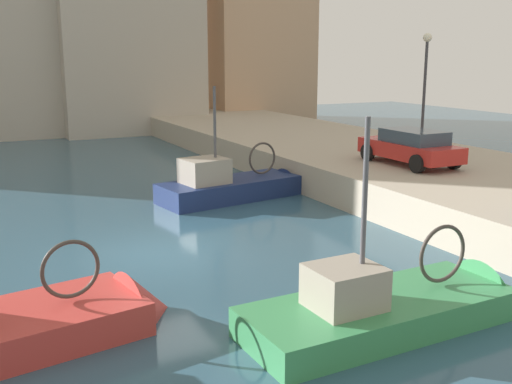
{
  "coord_description": "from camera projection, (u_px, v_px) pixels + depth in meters",
  "views": [
    {
      "loc": [
        -4.61,
        -15.06,
        5.19
      ],
      "look_at": [
        3.28,
        0.72,
        1.2
      ],
      "focal_mm": 42.83,
      "sensor_mm": 36.0,
      "label": 1
    }
  ],
  "objects": [
    {
      "name": "fishing_boat_navy",
      "position": [
        237.0,
        194.0,
        22.53
      ],
      "size": [
        6.25,
        2.73,
        4.96
      ],
      "color": "navy",
      "rests_on": "ground"
    },
    {
      "name": "quay_streetlamp",
      "position": [
        425.0,
        73.0,
        25.0
      ],
      "size": [
        0.36,
        0.36,
        4.83
      ],
      "color": "#38383D",
      "rests_on": "quay_wall"
    },
    {
      "name": "waterfront_building_west_mid",
      "position": [
        249.0,
        23.0,
        47.07
      ],
      "size": [
        8.0,
        8.15,
        15.1
      ],
      "color": "tan",
      "rests_on": "ground"
    },
    {
      "name": "parked_car_red",
      "position": [
        411.0,
        147.0,
        22.37
      ],
      "size": [
        1.89,
        4.12,
        1.31
      ],
      "color": "red",
      "rests_on": "quay_wall"
    },
    {
      "name": "fishing_boat_red",
      "position": [
        14.0,
        341.0,
        11.01
      ],
      "size": [
        6.48,
        3.0,
        4.3
      ],
      "color": "#BC3833",
      "rests_on": "ground"
    },
    {
      "name": "waterfront_building_east_mid",
      "position": [
        7.0,
        14.0,
        39.28
      ],
      "size": [
        9.27,
        8.2,
        15.34
      ],
      "color": "#B2A899",
      "rests_on": "ground"
    },
    {
      "name": "fishing_boat_green",
      "position": [
        398.0,
        318.0,
        12.06
      ],
      "size": [
        6.37,
        2.34,
        5.04
      ],
      "color": "#388951",
      "rests_on": "ground"
    },
    {
      "name": "water_surface",
      "position": [
        158.0,
        253.0,
        16.29
      ],
      "size": [
        80.0,
        80.0,
        0.0
      ],
      "primitive_type": "plane",
      "color": "#2D5166",
      "rests_on": "ground"
    },
    {
      "name": "quay_wall",
      "position": [
        477.0,
        190.0,
        21.17
      ],
      "size": [
        9.0,
        56.0,
        1.2
      ],
      "primitive_type": "cube",
      "color": "#ADA08C",
      "rests_on": "ground"
    }
  ]
}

